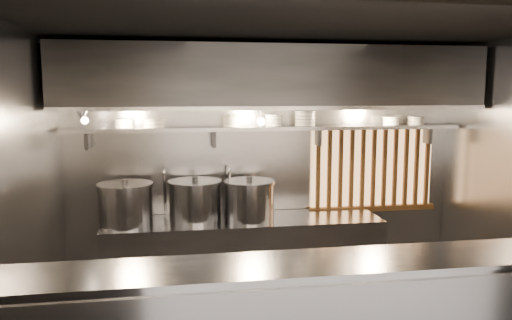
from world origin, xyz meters
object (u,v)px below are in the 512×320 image
object	(u,v)px
stock_pot_mid	(126,204)
stock_pot_left	(249,200)
heat_lamp	(82,114)
stock_pot_right	(195,200)
pendant_bulb	(261,121)

from	to	relation	value
stock_pot_mid	stock_pot_left	bearing A→B (deg)	0.08
heat_lamp	stock_pot_left	bearing A→B (deg)	8.41
heat_lamp	stock_pot_right	xyz separation A→B (m)	(1.07, 0.33, -0.95)
pendant_bulb	heat_lamp	bearing A→B (deg)	-169.00
stock_pot_left	pendant_bulb	bearing A→B (deg)	35.97
pendant_bulb	stock_pot_mid	distance (m)	1.68
stock_pot_mid	pendant_bulb	bearing A→B (deg)	4.23
stock_pot_right	heat_lamp	bearing A→B (deg)	-163.03
heat_lamp	stock_pot_left	xyz separation A→B (m)	(1.65, 0.24, -0.95)
heat_lamp	stock_pot_left	world-z (taller)	heat_lamp
heat_lamp	pendant_bulb	size ratio (longest dim) A/B	1.87
pendant_bulb	stock_pot_right	distance (m)	1.11
stock_pot_mid	stock_pot_right	size ratio (longest dim) A/B	1.05
pendant_bulb	stock_pot_mid	xyz separation A→B (m)	(-1.45, -0.11, -0.84)
heat_lamp	stock_pot_mid	bearing A→B (deg)	34.61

